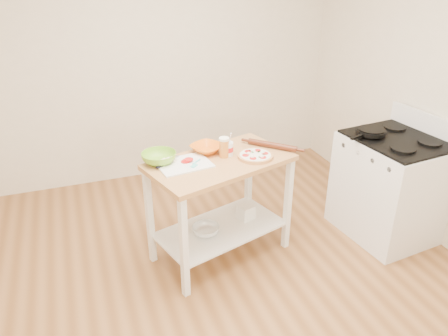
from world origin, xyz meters
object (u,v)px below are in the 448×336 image
object	(u,v)px
skillet	(371,132)
orange_bowl	(207,148)
knife	(165,163)
yogurt_tub	(228,149)
cutting_board	(183,164)
green_bowl	(159,158)
beer_pint	(224,147)
shelf_glass_bowl	(206,230)
shelf_bin	(246,212)
spatula	(195,164)
pizza	(255,156)
gas_stove	(389,186)
prep_island	(220,188)
rolling_pin	(272,145)

from	to	relation	value
skillet	orange_bowl	distance (m)	1.44
skillet	knife	bearing A→B (deg)	158.94
orange_bowl	yogurt_tub	world-z (taller)	yogurt_tub
yogurt_tub	orange_bowl	bearing A→B (deg)	138.71
cutting_board	orange_bowl	bearing A→B (deg)	27.09
cutting_board	green_bowl	xyz separation A→B (m)	(-0.17, 0.10, 0.03)
knife	skillet	bearing A→B (deg)	-39.20
beer_pint	shelf_glass_bowl	bearing A→B (deg)	-154.95
shelf_glass_bowl	shelf_bin	xyz separation A→B (m)	(0.41, 0.11, 0.03)
green_bowl	yogurt_tub	distance (m)	0.55
spatula	knife	world-z (taller)	knife
green_bowl	pizza	bearing A→B (deg)	-12.71
gas_stove	shelf_glass_bowl	xyz separation A→B (m)	(-1.70, 0.16, -0.18)
pizza	prep_island	bearing A→B (deg)	169.64
spatula	green_bowl	size ratio (longest dim) A/B	0.49
spatula	prep_island	bearing A→B (deg)	-31.75
prep_island	beer_pint	bearing A→B (deg)	44.77
cutting_board	shelf_glass_bowl	xyz separation A→B (m)	(0.15, -0.06, -0.61)
prep_island	knife	world-z (taller)	knife
cutting_board	shelf_bin	size ratio (longest dim) A/B	3.41
knife	yogurt_tub	xyz separation A→B (m)	(0.52, 0.01, 0.04)
prep_island	spatula	size ratio (longest dim) A/B	9.57
gas_stove	rolling_pin	xyz separation A→B (m)	(-1.07, 0.27, 0.45)
spatula	yogurt_tub	xyz separation A→B (m)	(0.30, 0.10, 0.04)
shelf_glass_bowl	cutting_board	bearing A→B (deg)	158.65
gas_stove	yogurt_tub	size ratio (longest dim) A/B	5.59
gas_stove	cutting_board	world-z (taller)	gas_stove
skillet	shelf_bin	world-z (taller)	skillet
rolling_pin	green_bowl	bearing A→B (deg)	177.39
green_bowl	shelf_glass_bowl	bearing A→B (deg)	-26.22
orange_bowl	skillet	bearing A→B (deg)	-9.71
shelf_glass_bowl	shelf_bin	size ratio (longest dim) A/B	1.81
green_bowl	shelf_glass_bowl	size ratio (longest dim) A/B	1.18
cutting_board	shelf_bin	world-z (taller)	cutting_board
orange_bowl	knife	bearing A→B (deg)	-161.00
skillet	pizza	xyz separation A→B (m)	(-1.09, 0.00, -0.06)
orange_bowl	green_bowl	size ratio (longest dim) A/B	0.92
beer_pint	cutting_board	bearing A→B (deg)	-174.66
beer_pint	rolling_pin	world-z (taller)	beer_pint
yogurt_tub	rolling_pin	xyz separation A→B (m)	(0.40, 0.00, -0.03)
prep_island	cutting_board	size ratio (longest dim) A/B	2.90
prep_island	orange_bowl	distance (m)	0.34
skillet	green_bowl	bearing A→B (deg)	157.14
knife	shelf_bin	xyz separation A→B (m)	(0.69, 0.01, -0.59)
prep_island	shelf_bin	size ratio (longest dim) A/B	9.91
orange_bowl	rolling_pin	size ratio (longest dim) A/B	0.59
knife	orange_bowl	distance (m)	0.41
yogurt_tub	shelf_bin	distance (m)	0.66
prep_island	yogurt_tub	xyz separation A→B (m)	(0.09, 0.07, 0.31)
prep_island	gas_stove	world-z (taller)	gas_stove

